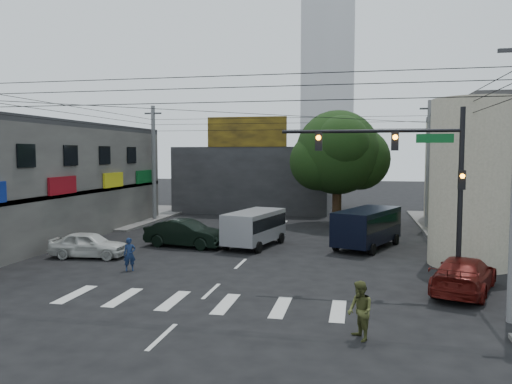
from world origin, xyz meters
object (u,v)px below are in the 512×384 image
(utility_pole_far_left, at_px, (154,164))
(utility_pole_far_right, at_px, (428,165))
(white_compact, at_px, (89,245))
(dark_sedan, at_px, (186,233))
(maroon_sedan, at_px, (464,275))
(traffic_officer, at_px, (130,254))
(navy_van, at_px, (367,229))
(silver_minivan, at_px, (254,229))
(pedestrian_olive, at_px, (360,311))
(traffic_gantry, at_px, (416,168))
(street_tree, at_px, (337,153))

(utility_pole_far_left, bearing_deg, utility_pole_far_right, 0.00)
(utility_pole_far_left, relative_size, white_compact, 2.24)
(white_compact, bearing_deg, dark_sedan, -50.60)
(maroon_sedan, distance_m, traffic_officer, 14.40)
(utility_pole_far_right, xyz_separation_m, white_compact, (-18.61, -14.11, -3.92))
(dark_sedan, bearing_deg, navy_van, -70.08)
(utility_pole_far_right, xyz_separation_m, silver_minivan, (-10.77, -9.41, -3.57))
(navy_van, relative_size, pedestrian_olive, 3.43)
(traffic_gantry, distance_m, dark_sedan, 14.33)
(dark_sedan, distance_m, silver_minivan, 4.00)
(pedestrian_olive, bearing_deg, utility_pole_far_right, 141.49)
(dark_sedan, height_order, pedestrian_olive, pedestrian_olive)
(utility_pole_far_left, distance_m, utility_pole_far_right, 21.00)
(navy_van, bearing_deg, silver_minivan, 121.11)
(traffic_officer, bearing_deg, navy_van, 6.07)
(dark_sedan, xyz_separation_m, silver_minivan, (3.89, 0.87, 0.24))
(utility_pole_far_left, height_order, dark_sedan, utility_pole_far_left)
(white_compact, bearing_deg, street_tree, -43.54)
(utility_pole_far_right, distance_m, silver_minivan, 14.74)
(utility_pole_far_right, bearing_deg, pedestrian_olive, -101.72)
(pedestrian_olive, bearing_deg, traffic_gantry, 134.00)
(utility_pole_far_right, distance_m, white_compact, 23.69)
(utility_pole_far_right, bearing_deg, street_tree, 171.25)
(dark_sedan, xyz_separation_m, pedestrian_olive, (9.89, -12.77, 0.07))
(utility_pole_far_right, height_order, navy_van, utility_pole_far_right)
(street_tree, height_order, traffic_officer, street_tree)
(street_tree, height_order, traffic_gantry, street_tree)
(utility_pole_far_left, bearing_deg, white_compact, -80.40)
(maroon_sedan, distance_m, navy_van, 9.42)
(pedestrian_olive, bearing_deg, dark_sedan, -169.04)
(white_compact, height_order, maroon_sedan, maroon_sedan)
(traffic_officer, bearing_deg, traffic_gantry, -33.00)
(dark_sedan, height_order, navy_van, navy_van)
(traffic_gantry, bearing_deg, maroon_sedan, -4.24)
(white_compact, relative_size, navy_van, 0.69)
(dark_sedan, relative_size, maroon_sedan, 0.96)
(silver_minivan, bearing_deg, navy_van, -68.22)
(utility_pole_far_right, height_order, maroon_sedan, utility_pole_far_right)
(silver_minivan, bearing_deg, dark_sedan, 115.67)
(dark_sedan, distance_m, pedestrian_olive, 16.15)
(silver_minivan, distance_m, pedestrian_olive, 14.90)
(utility_pole_far_left, xyz_separation_m, maroon_sedan, (20.20, -17.14, -3.90))
(utility_pole_far_left, distance_m, traffic_officer, 17.85)
(dark_sedan, bearing_deg, street_tree, -26.13)
(utility_pole_far_right, xyz_separation_m, dark_sedan, (-14.67, -10.28, -3.81))
(navy_van, xyz_separation_m, pedestrian_olive, (-0.42, -14.61, -0.25))
(traffic_officer, relative_size, pedestrian_olive, 0.89)
(street_tree, bearing_deg, traffic_officer, -116.49)
(traffic_gantry, distance_m, silver_minivan, 11.73)
(navy_van, distance_m, traffic_officer, 13.47)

